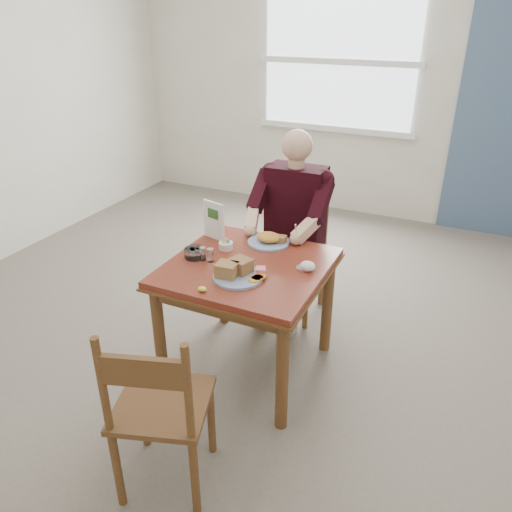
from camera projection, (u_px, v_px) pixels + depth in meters
The scene contains 16 objects.
floor at pixel (248, 366), 3.26m from camera, with size 6.00×6.00×0.00m, color #665B52.
wall_back at pixel (376, 84), 5.06m from camera, with size 5.50×5.50×0.00m, color silver.
lemon_wedge at pixel (202, 289), 2.64m from camera, with size 0.05×0.03×0.03m, color yellow.
napkin at pixel (308, 266), 2.84m from camera, with size 0.09×0.07×0.06m, color white.
metal_dish at pixel (304, 268), 2.87m from camera, with size 0.09×0.09×0.01m, color silver.
window at pixel (339, 62), 5.10m from camera, with size 1.72×0.04×1.42m.
table at pixel (248, 281), 2.98m from camera, with size 0.92×0.92×0.75m.
chair_far at pixel (295, 252), 3.69m from camera, with size 0.42×0.42×0.95m.
chair_near at pixel (159, 409), 2.25m from camera, with size 0.53×0.53×0.95m.
diner at pixel (292, 214), 3.47m from camera, with size 0.53×0.56×1.39m.
near_plate at pixel (237, 272), 2.77m from camera, with size 0.31×0.30×0.09m.
far_plate at pixel (269, 240), 3.17m from camera, with size 0.28×0.28×0.07m.
caddy at pixel (226, 246), 3.10m from camera, with size 0.11×0.11×0.07m.
shakers at pixel (207, 254), 2.94m from camera, with size 0.09×0.04×0.08m.
creamer at pixel (195, 253), 2.99m from camera, with size 0.13×0.13×0.06m.
menu at pixel (214, 220), 3.19m from camera, with size 0.17×0.06×0.25m.
Camera 1 is at (1.14, -2.33, 2.10)m, focal length 35.00 mm.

